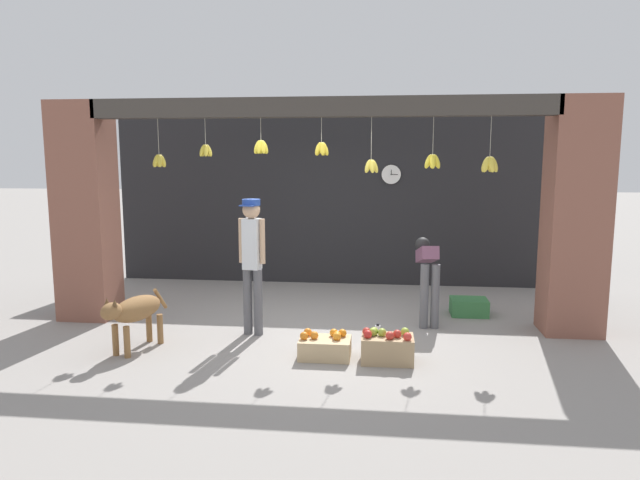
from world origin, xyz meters
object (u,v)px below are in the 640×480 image
(shopkeeper, at_px, (252,255))
(fruit_crate_apples, at_px, (387,347))
(worker_stooping, at_px, (427,269))
(produce_box_green, at_px, (469,307))
(water_bottle, at_px, (378,335))
(dog, at_px, (134,311))
(wall_clock, at_px, (391,174))
(fruit_crate_oranges, at_px, (325,347))

(shopkeeper, height_order, fruit_crate_apples, shopkeeper)
(worker_stooping, xyz_separation_m, produce_box_green, (0.63, 0.45, -0.61))
(fruit_crate_apples, relative_size, water_bottle, 2.20)
(dog, height_order, worker_stooping, worker_stooping)
(water_bottle, bearing_deg, worker_stooping, 56.60)
(water_bottle, bearing_deg, shopkeeper, 171.98)
(fruit_crate_apples, bearing_deg, wall_clock, 89.11)
(fruit_crate_oranges, xyz_separation_m, wall_clock, (0.74, 3.71, 1.78))
(shopkeeper, bearing_deg, wall_clock, -110.04)
(shopkeeper, distance_m, water_bottle, 1.80)
(dog, height_order, fruit_crate_oranges, dog)
(shopkeeper, xyz_separation_m, worker_stooping, (2.19, 0.74, -0.27))
(dog, height_order, wall_clock, wall_clock)
(shopkeeper, xyz_separation_m, wall_clock, (1.72, 2.98, 0.90))
(shopkeeper, height_order, worker_stooping, shopkeeper)
(fruit_crate_apples, height_order, wall_clock, wall_clock)
(fruit_crate_apples, bearing_deg, fruit_crate_oranges, 175.37)
(produce_box_green, bearing_deg, worker_stooping, -144.43)
(water_bottle, xyz_separation_m, wall_clock, (0.17, 3.20, 1.79))
(water_bottle, bearing_deg, wall_clock, 87.03)
(shopkeeper, height_order, fruit_crate_oranges, shopkeeper)
(fruit_crate_oranges, bearing_deg, worker_stooping, 50.67)
(shopkeeper, height_order, produce_box_green, shopkeeper)
(dog, xyz_separation_m, produce_box_green, (4.01, 1.93, -0.35))
(shopkeeper, distance_m, wall_clock, 3.56)
(shopkeeper, relative_size, produce_box_green, 3.35)
(water_bottle, bearing_deg, fruit_crate_apples, -79.25)
(dog, distance_m, fruit_crate_apples, 2.88)
(dog, bearing_deg, worker_stooping, 132.87)
(fruit_crate_oranges, bearing_deg, dog, -179.67)
(produce_box_green, bearing_deg, water_bottle, -131.80)
(worker_stooping, bearing_deg, water_bottle, -128.48)
(worker_stooping, relative_size, fruit_crate_oranges, 1.94)
(fruit_crate_oranges, height_order, water_bottle, fruit_crate_oranges)
(fruit_crate_apples, distance_m, water_bottle, 0.58)
(fruit_crate_oranges, distance_m, fruit_crate_apples, 0.69)
(produce_box_green, xyz_separation_m, water_bottle, (-1.26, -1.41, 0.00))
(dog, xyz_separation_m, water_bottle, (2.75, 0.53, -0.35))
(fruit_crate_oranges, height_order, wall_clock, wall_clock)
(shopkeeper, relative_size, fruit_crate_oranges, 3.00)
(dog, relative_size, fruit_crate_oranges, 1.76)
(dog, bearing_deg, wall_clock, 161.06)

